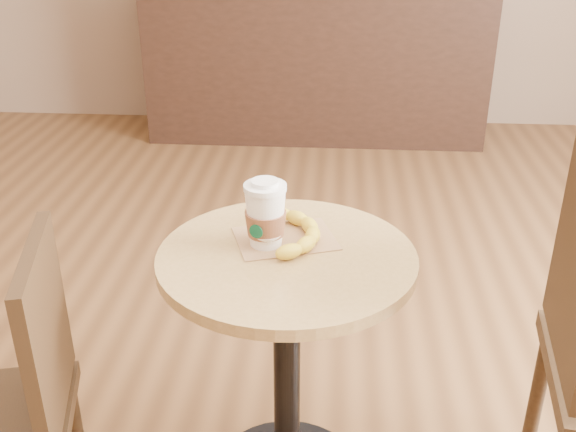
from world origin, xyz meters
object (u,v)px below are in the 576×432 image
object	(u,v)px
muffin	(266,232)
banana	(294,232)
chair_left	(7,410)
cafe_table	(287,338)
coffee_cup	(265,217)

from	to	relation	value
muffin	banana	size ratio (longest dim) A/B	0.29
chair_left	cafe_table	bearing A→B (deg)	101.31
cafe_table	coffee_cup	xyz separation A→B (m)	(-0.05, 0.04, 0.32)
cafe_table	coffee_cup	world-z (taller)	coffee_cup
coffee_cup	muffin	world-z (taller)	coffee_cup
muffin	banana	world-z (taller)	muffin
chair_left	muffin	bearing A→B (deg)	105.93
cafe_table	coffee_cup	size ratio (longest dim) A/B	4.38
chair_left	coffee_cup	xyz separation A→B (m)	(0.55, 0.33, 0.34)
coffee_cup	cafe_table	bearing A→B (deg)	-14.96
chair_left	banana	world-z (taller)	chair_left
muffin	coffee_cup	bearing A→B (deg)	109.66
chair_left	coffee_cup	distance (m)	0.73
chair_left	banana	distance (m)	0.77
cafe_table	muffin	xyz separation A→B (m)	(-0.05, 0.03, 0.29)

